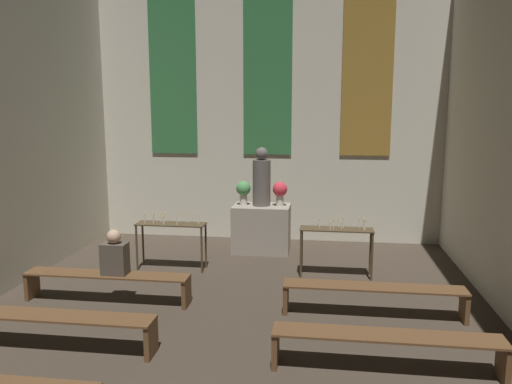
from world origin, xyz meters
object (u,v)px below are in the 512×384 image
at_px(pew_back_right, 373,293).
at_px(pew_back_left, 107,280).
at_px(flower_vase_left, 243,190).
at_px(candle_rack_right, 337,236).
at_px(candle_rack_left, 171,231).
at_px(person_seated, 115,255).
at_px(altar, 262,228).
at_px(pew_third_right, 387,343).
at_px(statue, 262,179).
at_px(pew_third_left, 53,323).
at_px(flower_vase_right, 280,191).

bearing_deg(pew_back_right, pew_back_left, 180.00).
bearing_deg(flower_vase_left, candle_rack_right, -36.40).
height_order(candle_rack_left, candle_rack_right, candle_rack_left).
height_order(candle_rack_left, person_seated, person_seated).
bearing_deg(person_seated, pew_back_left, -180.00).
xyz_separation_m(flower_vase_left, person_seated, (-1.40, -2.92, -0.50)).
relative_size(altar, pew_third_right, 0.45).
bearing_deg(statue, pew_third_right, -66.73).
height_order(candle_rack_right, pew_back_left, candle_rack_right).
height_order(candle_rack_right, pew_third_left, candle_rack_right).
distance_m(flower_vase_right, candle_rack_left, 2.27).
xyz_separation_m(pew_third_left, pew_back_left, (0.00, 1.47, 0.00)).
relative_size(altar, pew_third_left, 0.45).
bearing_deg(candle_rack_left, candle_rack_right, 0.01).
distance_m(altar, statue, 0.97).
relative_size(flower_vase_right, candle_rack_left, 0.39).
relative_size(flower_vase_right, pew_back_right, 0.19).
height_order(flower_vase_right, candle_rack_left, flower_vase_right).
distance_m(candle_rack_left, pew_third_left, 3.13).
relative_size(altar, candle_rack_right, 0.91).
bearing_deg(pew_back_left, pew_third_left, -90.00).
xyz_separation_m(flower_vase_right, person_seated, (-2.11, -2.92, -0.50)).
xyz_separation_m(statue, pew_third_left, (-1.89, -4.39, -1.11)).
xyz_separation_m(pew_back_left, person_seated, (0.13, 0.00, 0.38)).
relative_size(statue, person_seated, 1.72).
distance_m(candle_rack_right, pew_third_right, 3.13).
distance_m(pew_third_left, person_seated, 1.53).
bearing_deg(flower_vase_left, altar, 0.00).
bearing_deg(candle_rack_left, pew_back_left, -106.19).
height_order(altar, pew_back_right, altar).
distance_m(statue, pew_third_left, 4.90).
relative_size(altar, statue, 0.97).
relative_size(altar, candle_rack_left, 0.91).
distance_m(candle_rack_right, pew_back_right, 1.71).
height_order(altar, pew_third_left, altar).
relative_size(flower_vase_left, pew_back_left, 0.19).
relative_size(flower_vase_right, person_seated, 0.72).
relative_size(flower_vase_left, person_seated, 0.72).
bearing_deg(pew_back_right, altar, 122.90).
bearing_deg(candle_rack_right, pew_back_left, -154.19).
height_order(pew_third_left, person_seated, person_seated).
xyz_separation_m(candle_rack_left, pew_back_left, (-0.46, -1.60, -0.36)).
relative_size(pew_third_right, pew_back_left, 1.00).
bearing_deg(pew_third_left, candle_rack_right, 42.85).
height_order(flower_vase_right, pew_third_left, flower_vase_right).
height_order(altar, candle_rack_left, candle_rack_left).
relative_size(statue, pew_third_left, 0.47).
xyz_separation_m(flower_vase_right, candle_rack_right, (1.07, -1.31, -0.52)).
bearing_deg(person_seated, statue, 58.98).
bearing_deg(person_seated, altar, 58.98).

